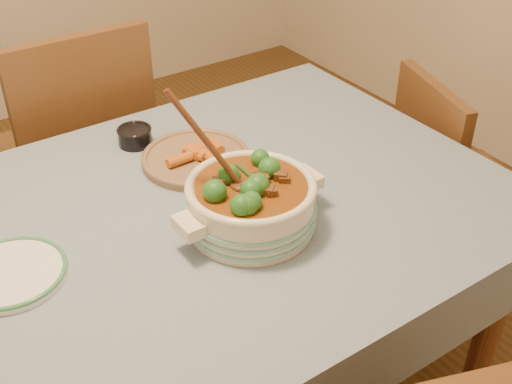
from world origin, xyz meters
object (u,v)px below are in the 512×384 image
at_px(stew_casserole, 251,200).
at_px(white_plate, 11,273).
at_px(dining_table, 172,252).
at_px(fried_plate, 196,157).
at_px(chair_far, 81,144).
at_px(condiment_bowl, 135,135).
at_px(chair_right, 446,180).

bearing_deg(stew_casserole, white_plate, 164.78).
bearing_deg(dining_table, white_plate, 177.38).
relative_size(fried_plate, chair_far, 0.35).
bearing_deg(stew_casserole, condiment_bowl, 96.33).
bearing_deg(dining_table, chair_far, 84.77).
relative_size(white_plate, chair_far, 0.29).
distance_m(white_plate, chair_right, 1.42).
height_order(condiment_bowl, chair_right, chair_right).
distance_m(stew_casserole, fried_plate, 0.32).
bearing_deg(chair_far, condiment_bowl, 93.18).
bearing_deg(chair_right, dining_table, 109.21).
xyz_separation_m(condiment_bowl, fried_plate, (0.09, -0.18, -0.01)).
distance_m(stew_casserole, chair_right, 0.97).
bearing_deg(white_plate, chair_right, 0.34).
xyz_separation_m(stew_casserole, chair_right, (0.89, 0.15, -0.36)).
distance_m(condiment_bowl, chair_far, 0.49).
height_order(stew_casserole, chair_right, stew_casserole).
relative_size(white_plate, condiment_bowl, 2.82).
bearing_deg(condiment_bowl, white_plate, -141.89).
distance_m(fried_plate, chair_far, 0.66).
bearing_deg(fried_plate, dining_table, -133.97).
distance_m(dining_table, condiment_bowl, 0.40).
bearing_deg(condiment_bowl, dining_table, -104.19).
xyz_separation_m(stew_casserole, white_plate, (-0.51, 0.14, -0.06)).
relative_size(stew_casserole, chair_right, 0.44).
relative_size(fried_plate, chair_right, 0.41).
bearing_deg(stew_casserole, chair_far, 94.62).
height_order(dining_table, fried_plate, fried_plate).
distance_m(white_plate, chair_far, 0.92).
bearing_deg(white_plate, dining_table, -2.62).
bearing_deg(chair_far, dining_table, 85.27).
relative_size(stew_casserole, white_plate, 1.29).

